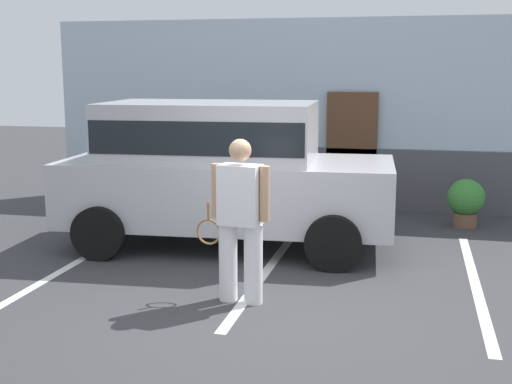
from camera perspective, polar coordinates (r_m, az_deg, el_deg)
name	(u,v)px	position (r m, az deg, el deg)	size (l,w,h in m)	color
ground_plane	(259,311)	(7.26, 0.25, -9.96)	(40.00, 40.00, 0.00)	#38383A
parking_stripe_0	(86,257)	(9.52, -14.05, -5.29)	(0.12, 4.40, 0.01)	silver
parking_stripe_1	(268,269)	(8.69, 1.00, -6.48)	(0.12, 4.40, 0.01)	silver
parking_stripe_2	(475,283)	(8.55, 17.87, -7.28)	(0.12, 4.40, 0.01)	silver
house_frontage	(330,119)	(12.50, 6.18, 6.06)	(10.42, 0.40, 3.39)	silver
parked_suv	(220,167)	(9.61, -3.02, 2.12)	(4.71, 2.39, 2.05)	#B7B7BC
tennis_player_man	(240,219)	(7.31, -1.35, -2.27)	(0.90, 0.33, 1.79)	white
potted_plant_by_porch	(466,201)	(11.38, 17.16, -0.69)	(0.59, 0.59, 0.78)	brown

